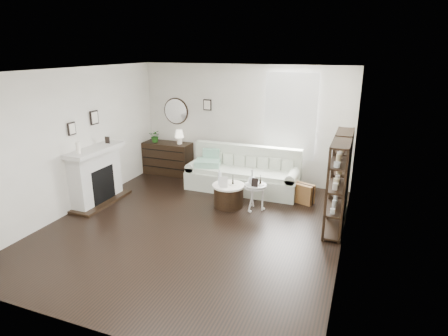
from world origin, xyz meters
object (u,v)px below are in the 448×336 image
at_px(drum_table, 229,195).
at_px(pedestal_table, 255,187).
at_px(sofa, 243,176).
at_px(dresser, 168,158).

relative_size(drum_table, pedestal_table, 1.22).
bearing_deg(sofa, drum_table, -88.98).
relative_size(dresser, pedestal_table, 2.24).
height_order(sofa, drum_table, sofa).
relative_size(sofa, drum_table, 3.80).
distance_m(dresser, drum_table, 2.56).
distance_m(sofa, pedestal_table, 1.16).
bearing_deg(pedestal_table, sofa, 119.54).
bearing_deg(drum_table, dresser, 146.99).
distance_m(dresser, pedestal_table, 3.04).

